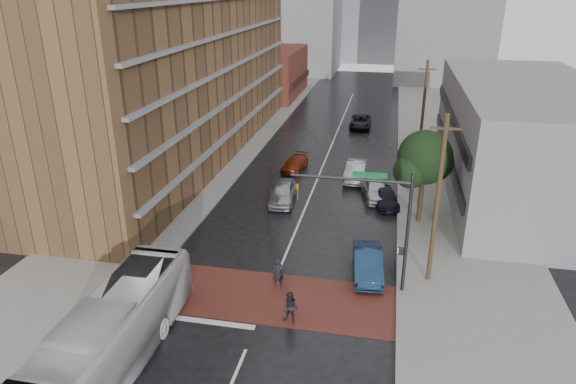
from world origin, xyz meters
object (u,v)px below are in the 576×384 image
(suv_travel, at_px, (361,122))
(car_travel_c, at_px, (295,164))
(pedestrian_b, at_px, (290,308))
(car_parked_mid, at_px, (386,198))
(car_parked_near, at_px, (368,263))
(transit_bus, at_px, (111,336))
(car_travel_b, at_px, (356,171))
(car_travel_a, at_px, (282,193))
(car_parked_far, at_px, (375,189))
(pedestrian_a, at_px, (278,273))

(suv_travel, bearing_deg, car_travel_c, -107.46)
(pedestrian_b, bearing_deg, car_parked_mid, 92.86)
(car_travel_c, height_order, car_parked_near, car_parked_near)
(transit_bus, height_order, car_travel_b, transit_bus)
(car_travel_a, bearing_deg, car_parked_far, 12.86)
(car_travel_a, height_order, car_travel_c, car_travel_a)
(car_travel_b, bearing_deg, car_parked_far, -62.74)
(car_travel_a, relative_size, car_travel_b, 0.97)
(car_parked_near, bearing_deg, car_travel_b, 91.06)
(car_parked_near, bearing_deg, transit_bus, -142.25)
(car_travel_c, relative_size, car_parked_far, 0.89)
(car_travel_b, xyz_separation_m, car_parked_mid, (2.76, -5.17, -0.20))
(pedestrian_a, xyz_separation_m, car_parked_far, (4.85, 14.38, -0.11))
(car_parked_near, bearing_deg, car_parked_far, 84.41)
(suv_travel, bearing_deg, car_parked_near, -85.97)
(car_travel_b, distance_m, car_parked_near, 16.09)
(transit_bus, relative_size, suv_travel, 2.33)
(transit_bus, xyz_separation_m, pedestrian_a, (5.85, 7.90, -0.79))
(pedestrian_a, height_order, car_travel_c, pedestrian_a)
(transit_bus, height_order, suv_travel, transit_bus)
(car_travel_c, height_order, suv_travel, suv_travel)
(pedestrian_b, height_order, car_parked_mid, pedestrian_b)
(car_parked_mid, bearing_deg, car_parked_far, 116.39)
(car_travel_b, bearing_deg, transit_bus, -106.73)
(pedestrian_a, relative_size, suv_travel, 0.35)
(car_parked_near, relative_size, car_parked_mid, 1.13)
(car_travel_c, bearing_deg, car_travel_a, -78.52)
(car_parked_mid, bearing_deg, car_travel_c, 132.42)
(car_travel_a, bearing_deg, transit_bus, -104.71)
(transit_bus, xyz_separation_m, car_parked_mid, (11.58, 21.08, -1.09))
(transit_bus, distance_m, pedestrian_b, 8.65)
(car_travel_b, distance_m, suv_travel, 17.84)
(car_parked_mid, height_order, car_parked_far, car_parked_far)
(pedestrian_a, height_order, car_parked_far, pedestrian_a)
(car_parked_near, bearing_deg, pedestrian_b, -129.13)
(transit_bus, distance_m, car_travel_c, 27.86)
(car_travel_b, relative_size, suv_travel, 0.94)
(car_travel_b, relative_size, car_parked_mid, 1.17)
(car_travel_c, bearing_deg, car_parked_far, -27.20)
(transit_bus, distance_m, suv_travel, 44.80)
(car_travel_b, height_order, car_parked_near, car_travel_b)
(suv_travel, xyz_separation_m, car_parked_mid, (3.56, -22.98, -0.12))
(pedestrian_b, distance_m, car_parked_near, 6.57)
(car_travel_b, height_order, car_parked_mid, car_travel_b)
(car_parked_mid, relative_size, car_parked_far, 0.89)
(pedestrian_a, bearing_deg, pedestrian_b, -88.83)
(suv_travel, relative_size, car_parked_near, 1.10)
(pedestrian_a, height_order, car_parked_near, pedestrian_a)
(suv_travel, xyz_separation_m, car_parked_far, (2.68, -21.78, 0.07))
(car_travel_b, xyz_separation_m, car_travel_c, (-5.75, 1.43, -0.20))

